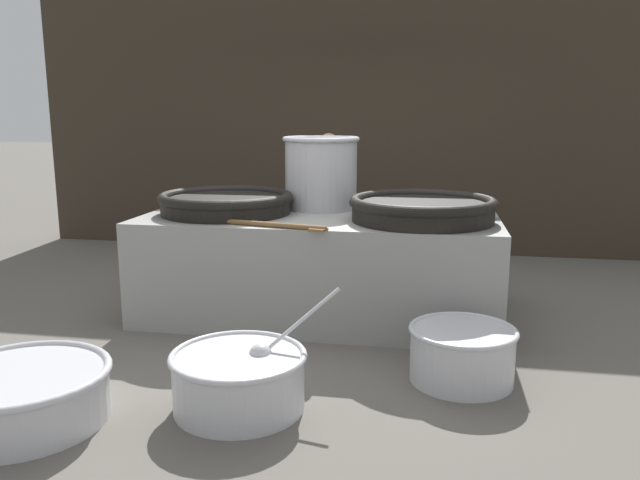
% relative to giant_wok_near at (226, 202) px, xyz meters
% --- Properties ---
extents(ground_plane, '(60.00, 60.00, 0.00)m').
position_rel_giant_wok_near_xyz_m(ground_plane, '(0.81, 0.07, -0.97)').
color(ground_plane, '#666059').
extents(back_wall, '(8.32, 0.24, 3.47)m').
position_rel_giant_wok_near_xyz_m(back_wall, '(0.81, 2.81, 0.77)').
color(back_wall, '#382D23').
rests_on(back_wall, ground_plane).
extents(hearth_platform, '(2.96, 1.44, 0.87)m').
position_rel_giant_wok_near_xyz_m(hearth_platform, '(0.81, 0.07, -0.53)').
color(hearth_platform, gray).
rests_on(hearth_platform, ground_plane).
extents(giant_wok_near, '(1.15, 1.15, 0.18)m').
position_rel_giant_wok_near_xyz_m(giant_wok_near, '(0.00, 0.00, 0.00)').
color(giant_wok_near, black).
rests_on(giant_wok_near, hearth_platform).
extents(giant_wok_far, '(1.17, 1.17, 0.20)m').
position_rel_giant_wok_near_xyz_m(giant_wok_far, '(1.66, -0.10, 0.01)').
color(giant_wok_far, black).
rests_on(giant_wok_far, hearth_platform).
extents(stock_pot, '(0.69, 0.69, 0.64)m').
position_rel_giant_wok_near_xyz_m(stock_pot, '(0.75, 0.44, 0.24)').
color(stock_pot, '#B7B7BC').
rests_on(stock_pot, hearth_platform).
extents(stirring_paddle, '(1.09, 0.31, 0.04)m').
position_rel_giant_wok_near_xyz_m(stirring_paddle, '(0.50, -0.57, -0.08)').
color(stirring_paddle, brown).
rests_on(stirring_paddle, hearth_platform).
extents(cook, '(0.37, 0.57, 1.52)m').
position_rel_giant_wok_near_xyz_m(cook, '(0.68, 1.25, -0.15)').
color(cook, '#9E7551').
rests_on(cook, ground_plane).
extents(prep_bowl_vegetables, '(0.96, 0.81, 0.67)m').
position_rel_giant_wok_near_xyz_m(prep_bowl_vegetables, '(0.66, -1.78, -0.78)').
color(prep_bowl_vegetables, silver).
rests_on(prep_bowl_vegetables, ground_plane).
extents(prep_bowl_meat, '(0.70, 0.70, 0.36)m').
position_rel_giant_wok_near_xyz_m(prep_bowl_meat, '(1.96, -1.16, -0.77)').
color(prep_bowl_meat, silver).
rests_on(prep_bowl_meat, ground_plane).
extents(prep_bowl_extra, '(0.97, 0.97, 0.31)m').
position_rel_giant_wok_near_xyz_m(prep_bowl_extra, '(-0.49, -2.16, -0.80)').
color(prep_bowl_extra, silver).
rests_on(prep_bowl_extra, ground_plane).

